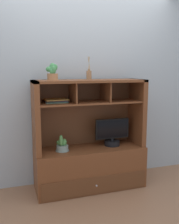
{
  "coord_description": "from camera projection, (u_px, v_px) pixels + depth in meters",
  "views": [
    {
      "loc": [
        -0.97,
        -2.96,
        1.51
      ],
      "look_at": [
        0.0,
        0.0,
        0.98
      ],
      "focal_mm": 40.75,
      "sensor_mm": 36.0,
      "label": 1
    }
  ],
  "objects": [
    {
      "name": "potted_orchid",
      "position": [
        62.0,
        146.0,
        3.09
      ],
      "size": [
        0.17,
        0.17,
        0.21
      ],
      "color": "gray",
      "rests_on": "media_console"
    },
    {
      "name": "media_console",
      "position": [
        89.0,
        155.0,
        3.26
      ],
      "size": [
        1.38,
        0.54,
        1.38
      ],
      "color": "brown",
      "rests_on": "ground"
    },
    {
      "name": "potted_succulent",
      "position": [
        52.0,
        72.0,
        2.96
      ],
      "size": [
        0.15,
        0.14,
        0.2
      ],
      "color": "#AC774C",
      "rests_on": "media_console"
    },
    {
      "name": "back_wall",
      "position": [
        83.0,
        77.0,
        3.36
      ],
      "size": [
        6.0,
        0.02,
        2.8
      ],
      "primitive_type": "cube",
      "color": "#A8B4BD",
      "rests_on": "ground"
    },
    {
      "name": "magazine_stack_left",
      "position": [
        56.0,
        101.0,
        3.07
      ],
      "size": [
        0.3,
        0.24,
        0.04
      ],
      "color": "#4B7B69",
      "rests_on": "media_console"
    },
    {
      "name": "tv_monitor",
      "position": [
        112.0,
        134.0,
        3.3
      ],
      "size": [
        0.45,
        0.2,
        0.35
      ],
      "color": "black",
      "rests_on": "media_console"
    },
    {
      "name": "floor_plane",
      "position": [
        90.0,
        186.0,
        3.33
      ],
      "size": [
        6.0,
        6.0,
        0.02
      ],
      "primitive_type": "cube",
      "color": "#9A6B4C",
      "rests_on": "ground"
    },
    {
      "name": "diffuser_bottle",
      "position": [
        89.0,
        75.0,
        3.1
      ],
      "size": [
        0.06,
        0.06,
        0.28
      ],
      "color": "#966B48",
      "rests_on": "media_console"
    }
  ]
}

